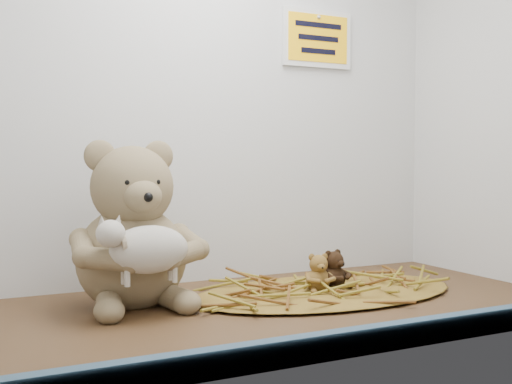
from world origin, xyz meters
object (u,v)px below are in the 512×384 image
main_teddy (131,223)px  mini_teddy_brown (333,268)px  toy_lamb (149,250)px  mini_teddy_tan (318,271)px

main_teddy → mini_teddy_brown: 41.02cm
main_teddy → toy_lamb: main_teddy is taller
main_teddy → toy_lamb: size_ratio=1.72×
toy_lamb → mini_teddy_brown: toy_lamb is taller
mini_teddy_tan → mini_teddy_brown: size_ratio=0.95×
toy_lamb → main_teddy: bearing=90.0°
main_teddy → mini_teddy_tan: size_ratio=4.07×
main_teddy → mini_teddy_tan: bearing=-12.6°
toy_lamb → mini_teddy_tan: 36.08cm
toy_lamb → mini_teddy_brown: (39.16, 3.94, -6.69)cm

